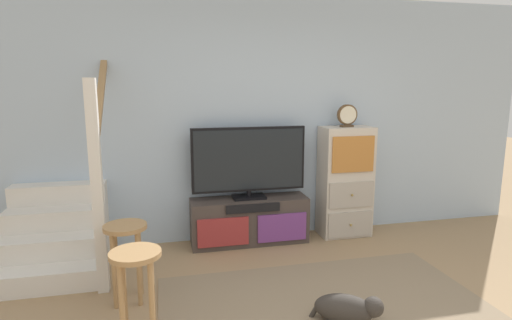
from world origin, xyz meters
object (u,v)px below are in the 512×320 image
at_px(desk_clock, 347,116).
at_px(bar_stool_far, 126,244).
at_px(television, 249,161).
at_px(bar_stool_near, 136,275).
at_px(dog, 348,308).
at_px(side_cabinet, 345,182).
at_px(media_console, 250,221).

bearing_deg(desk_clock, bar_stool_far, -156.80).
distance_m(television, bar_stool_near, 2.04).
height_order(bar_stool_far, dog, bar_stool_far).
xyz_separation_m(side_cabinet, bar_stool_near, (-2.26, -1.64, -0.13)).
xyz_separation_m(side_cabinet, bar_stool_far, (-2.37, -1.02, -0.14)).
relative_size(side_cabinet, bar_stool_far, 1.95).
xyz_separation_m(television, desk_clock, (1.12, -0.03, 0.47)).
distance_m(television, desk_clock, 1.22).
height_order(media_console, side_cabinet, side_cabinet).
distance_m(media_console, desk_clock, 1.60).
distance_m(media_console, television, 0.67).
distance_m(side_cabinet, dog, 1.96).
bearing_deg(dog, side_cabinet, 66.18).
relative_size(media_console, television, 1.03).
bearing_deg(media_console, bar_stool_far, -140.53).
bearing_deg(side_cabinet, media_console, -179.49).
height_order(bar_stool_near, bar_stool_far, bar_stool_near).
bearing_deg(media_console, side_cabinet, 0.51).
xyz_separation_m(desk_clock, bar_stool_far, (-2.35, -1.01, -0.91)).
bearing_deg(side_cabinet, bar_stool_near, -144.02).
distance_m(desk_clock, dog, 2.27).
height_order(side_cabinet, bar_stool_far, side_cabinet).
height_order(side_cabinet, desk_clock, desk_clock).
relative_size(media_console, side_cabinet, 1.02).
distance_m(television, side_cabinet, 1.17).
bearing_deg(media_console, desk_clock, -0.25).
bearing_deg(desk_clock, bar_stool_near, -144.07).
height_order(desk_clock, bar_stool_far, desk_clock).
bearing_deg(desk_clock, television, 178.54).
relative_size(media_console, desk_clock, 5.12).
bearing_deg(dog, media_console, 102.32).
bearing_deg(television, side_cabinet, -0.69).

